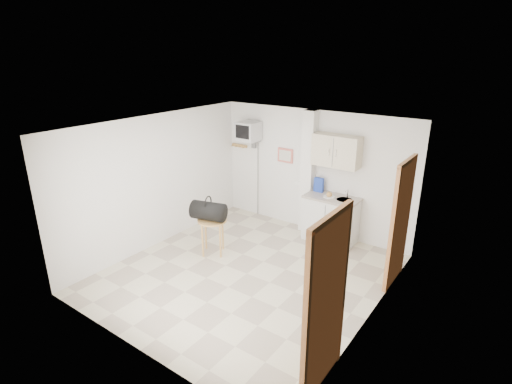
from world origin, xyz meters
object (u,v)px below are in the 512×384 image
Objects in this scene: duffel_bag at (208,211)px; water_bottle at (311,314)px; round_table at (212,225)px; crt_television at (249,132)px.

duffel_bag reaches higher than water_bottle.
duffel_bag is at bearing -135.38° from round_table.
round_table is (0.50, -1.79, -1.37)m from crt_television.
water_bottle is (2.46, -0.77, -0.40)m from round_table.
round_table is 0.29m from duffel_bag.
crt_television is 3.15× the size of duffel_bag.
crt_television is at bearing 89.24° from duffel_bag.
water_bottle is (2.96, -2.56, -1.77)m from crt_television.
crt_television is 2.31m from round_table.
round_table is at bearing 162.72° from water_bottle.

